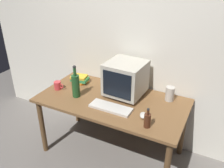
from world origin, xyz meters
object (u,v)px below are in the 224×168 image
mug (58,85)px  bottle_tall (76,85)px  keyboard (111,108)px  book_stack (80,79)px  crt_monitor (126,78)px  metal_canister (170,94)px  computer_mouse (143,115)px  bottle_short (147,120)px

mug → bottle_tall: bearing=-8.2°
keyboard → book_stack: 0.68m
crt_monitor → book_stack: crt_monitor is taller
crt_monitor → bottle_tall: size_ratio=1.14×
bottle_tall → metal_canister: (0.90, 0.37, -0.06)m
bottle_tall → crt_monitor: bearing=30.9°
crt_monitor → mug: crt_monitor is taller
bottle_tall → book_stack: 0.34m
keyboard → mug: bearing=173.3°
computer_mouse → bottle_tall: bottle_tall is taller
crt_monitor → bottle_tall: 0.52m
crt_monitor → bottle_tall: bearing=-149.1°
keyboard → metal_canister: 0.63m
crt_monitor → mug: (-0.72, -0.23, -0.15)m
metal_canister → crt_monitor: bearing=-167.3°
keyboard → book_stack: book_stack is taller
bottle_short → computer_mouse: bearing=123.5°
book_stack → keyboard: bearing=-29.9°
bottle_tall → book_stack: bearing=117.9°
metal_canister → mug: bearing=-164.3°
metal_canister → bottle_tall: bearing=-157.7°
keyboard → book_stack: (-0.59, 0.34, 0.03)m
computer_mouse → metal_canister: bearing=53.1°
book_stack → metal_canister: bearing=4.4°
bottle_tall → book_stack: size_ratio=1.63×
keyboard → book_stack: bearing=150.6°
computer_mouse → metal_canister: (0.13, 0.41, 0.06)m
bottle_short → mug: bearing=169.8°
bottle_short → metal_canister: 0.53m
mug → metal_canister: (1.18, 0.33, 0.03)m
book_stack → mug: 0.28m
crt_monitor → metal_canister: 0.48m
keyboard → metal_canister: metal_canister is taller
computer_mouse → crt_monitor: bearing=117.4°
computer_mouse → mug: bearing=157.0°
bottle_tall → keyboard: bearing=-6.6°
computer_mouse → mug: 1.05m
keyboard → metal_canister: size_ratio=2.80×
keyboard → metal_canister: bearing=42.7°
crt_monitor → bottle_short: bearing=-47.1°
bottle_short → mug: (-1.12, 0.20, -0.03)m
book_stack → mug: bearing=-116.2°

